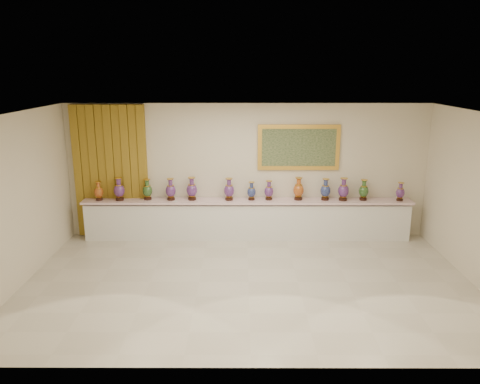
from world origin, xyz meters
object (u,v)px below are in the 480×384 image
at_px(counter, 247,220).
at_px(vase_0, 99,192).
at_px(vase_2, 147,190).
at_px(vase_1, 119,190).

distance_m(counter, vase_0, 3.34).
bearing_deg(vase_2, counter, -0.42).
distance_m(vase_1, vase_2, 0.61).
bearing_deg(vase_2, vase_0, -177.08).
bearing_deg(vase_1, counter, 0.78).
xyz_separation_m(counter, vase_2, (-2.21, 0.02, 0.67)).
height_order(counter, vase_1, vase_1).
bearing_deg(vase_1, vase_2, 5.10).
relative_size(counter, vase_1, 14.26).
bearing_deg(vase_0, counter, 0.66).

